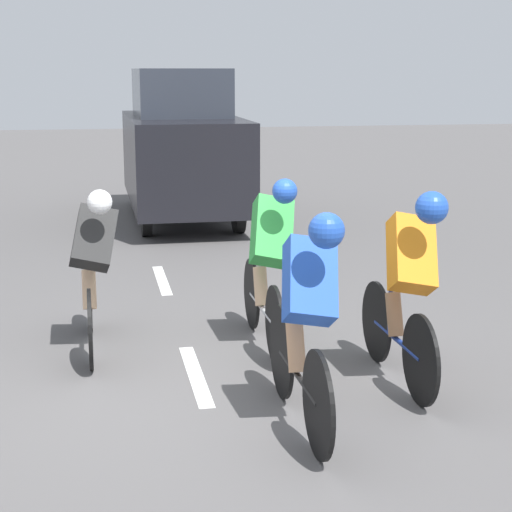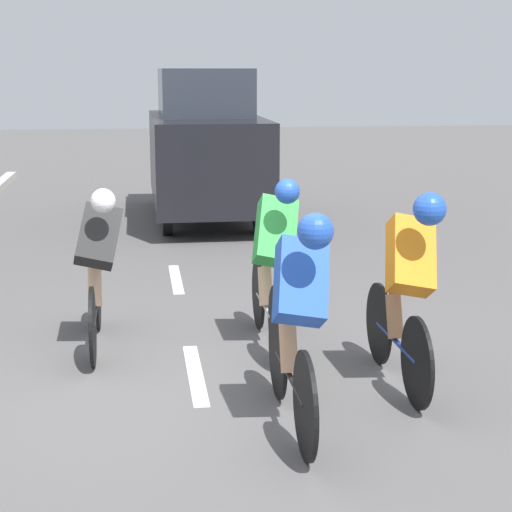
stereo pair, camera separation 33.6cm
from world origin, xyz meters
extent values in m
plane|color=#565454|center=(0.00, 0.00, 0.00)|extent=(60.00, 60.00, 0.00)
cube|color=white|center=(0.00, -0.40, 0.00)|extent=(0.12, 1.40, 0.01)
cube|color=white|center=(0.00, -3.60, 0.00)|extent=(0.12, 1.40, 0.01)
cylinder|color=black|center=(-0.68, -1.58, 0.33)|extent=(0.03, 0.66, 0.66)
cylinder|color=black|center=(-0.68, -0.55, 0.33)|extent=(0.03, 0.66, 0.66)
cylinder|color=#B7B7BC|center=(-0.68, -1.07, 0.33)|extent=(0.04, 1.03, 0.04)
cylinder|color=#B7B7BC|center=(-0.68, -1.25, 0.54)|extent=(0.04, 0.04, 0.42)
cylinder|color=green|center=(-0.68, -1.12, 0.43)|extent=(0.07, 0.07, 0.16)
cylinder|color=#DBAD84|center=(-0.68, -1.14, 0.51)|extent=(0.12, 0.23, 0.36)
cube|color=green|center=(-0.74, -0.97, 1.03)|extent=(0.44, 0.49, 0.64)
sphere|color=blue|center=(-0.80, -0.75, 1.41)|extent=(0.21, 0.21, 0.21)
cylinder|color=black|center=(0.81, -1.76, 0.33)|extent=(0.03, 0.66, 0.66)
cylinder|color=black|center=(0.81, -0.71, 0.33)|extent=(0.03, 0.66, 0.66)
cylinder|color=black|center=(0.81, -1.23, 0.33)|extent=(0.04, 1.04, 0.04)
cylinder|color=black|center=(0.81, -1.42, 0.54)|extent=(0.04, 0.04, 0.42)
cylinder|color=yellow|center=(0.81, -1.28, 0.43)|extent=(0.07, 0.07, 0.16)
cylinder|color=#DBAD84|center=(0.81, -1.31, 0.51)|extent=(0.12, 0.23, 0.36)
cube|color=black|center=(0.75, -1.13, 1.00)|extent=(0.43, 0.46, 0.59)
sphere|color=white|center=(0.69, -0.91, 1.33)|extent=(0.20, 0.20, 0.20)
cylinder|color=black|center=(-0.57, 0.17, 0.35)|extent=(0.03, 0.69, 0.69)
cylinder|color=black|center=(-0.57, 1.21, 0.35)|extent=(0.03, 0.69, 0.69)
cylinder|color=black|center=(-0.57, 0.69, 0.35)|extent=(0.04, 1.04, 0.04)
cylinder|color=black|center=(-0.57, 0.51, 0.56)|extent=(0.04, 0.04, 0.42)
cylinder|color=white|center=(-0.57, 0.64, 0.45)|extent=(0.07, 0.07, 0.16)
cylinder|color=tan|center=(-0.57, 0.61, 0.53)|extent=(0.12, 0.23, 0.36)
cube|color=blue|center=(-0.62, 0.79, 1.03)|extent=(0.41, 0.48, 0.61)
sphere|color=blue|center=(-0.66, 1.01, 1.40)|extent=(0.23, 0.23, 0.23)
cylinder|color=black|center=(-1.52, -0.47, 0.34)|extent=(0.03, 0.67, 0.67)
cylinder|color=black|center=(-1.52, 0.51, 0.34)|extent=(0.03, 0.67, 0.67)
cylinder|color=navy|center=(-1.52, 0.02, 0.34)|extent=(0.04, 0.98, 0.04)
cylinder|color=navy|center=(-1.52, -0.15, 0.55)|extent=(0.04, 0.04, 0.42)
cylinder|color=green|center=(-1.52, -0.03, 0.44)|extent=(0.07, 0.07, 0.16)
cylinder|color=#9E704C|center=(-1.52, -0.06, 0.52)|extent=(0.12, 0.23, 0.36)
cube|color=orange|center=(-1.57, 0.12, 1.03)|extent=(0.42, 0.49, 0.62)
sphere|color=blue|center=(-1.62, 0.34, 1.41)|extent=(0.24, 0.24, 0.24)
cylinder|color=black|center=(-1.37, -6.33, 0.32)|extent=(0.14, 0.64, 0.64)
cylinder|color=black|center=(-0.01, -6.33, 0.32)|extent=(0.14, 0.64, 0.64)
cylinder|color=black|center=(-1.37, -8.95, 0.32)|extent=(0.14, 0.64, 0.64)
cylinder|color=black|center=(-0.01, -8.95, 0.32)|extent=(0.14, 0.64, 0.64)
cube|color=black|center=(-0.69, -7.64, 0.99)|extent=(1.70, 4.23, 1.34)
cube|color=#2D333D|center=(-0.69, -7.85, 2.03)|extent=(1.39, 2.32, 0.74)
camera|label=1|loc=(0.75, 6.01, 2.37)|focal=60.00mm
camera|label=2|loc=(0.42, 6.07, 2.37)|focal=60.00mm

